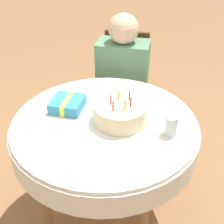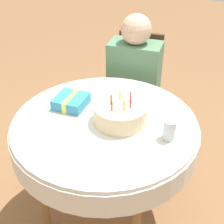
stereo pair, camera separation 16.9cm
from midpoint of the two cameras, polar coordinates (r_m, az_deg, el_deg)
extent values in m
plane|color=#8C603D|center=(2.26, -3.34, -17.80)|extent=(12.00, 12.00, 0.00)
cylinder|color=silver|center=(1.73, -4.16, -2.06)|extent=(1.03, 1.03, 0.02)
cylinder|color=silver|center=(1.78, -4.06, -4.13)|extent=(1.05, 1.05, 0.14)
cylinder|color=brown|center=(1.90, -14.80, -15.27)|extent=(0.05, 0.05, 0.75)
cylinder|color=brown|center=(1.76, 2.92, -19.00)|extent=(0.05, 0.05, 0.75)
cylinder|color=brown|center=(2.26, -8.59, -4.84)|extent=(0.05, 0.05, 0.75)
cylinder|color=brown|center=(2.14, 5.81, -7.07)|extent=(0.05, 0.05, 0.75)
cube|color=#4C331E|center=(2.51, -0.06, 2.22)|extent=(0.40, 0.40, 0.04)
cube|color=#4C331E|center=(2.54, 0.74, 9.32)|extent=(0.35, 0.04, 0.49)
cylinder|color=#4C331E|center=(2.54, -4.46, -3.89)|extent=(0.04, 0.04, 0.44)
cylinder|color=#4C331E|center=(2.49, 2.95, -4.81)|extent=(0.04, 0.04, 0.44)
cylinder|color=#4C331E|center=(2.80, -2.71, 0.19)|extent=(0.04, 0.04, 0.44)
cylinder|color=#4C331E|center=(2.75, 4.01, -0.56)|extent=(0.04, 0.04, 0.44)
cylinder|color=#DBB293|center=(2.52, -2.89, -3.68)|extent=(0.09, 0.09, 0.47)
cylinder|color=#DBB293|center=(2.49, 1.38, -4.20)|extent=(0.09, 0.09, 0.47)
cube|color=#568460|center=(2.38, -0.06, 7.37)|extent=(0.39, 0.23, 0.47)
sphere|color=#DBB293|center=(2.26, -0.07, 14.94)|extent=(0.22, 0.22, 0.22)
cube|color=white|center=(1.72, -1.35, -1.74)|extent=(0.34, 0.34, 0.00)
cylinder|color=beige|center=(1.69, -1.37, -0.24)|extent=(0.29, 0.29, 0.11)
cylinder|color=red|center=(1.63, 0.50, 1.73)|extent=(0.01, 0.01, 0.05)
cylinder|color=red|center=(1.69, 0.36, 3.02)|extent=(0.01, 0.01, 0.05)
cylinder|color=gold|center=(1.70, -1.60, 3.04)|extent=(0.01, 0.01, 0.05)
cylinder|color=red|center=(1.66, -3.12, 2.17)|extent=(0.01, 0.01, 0.05)
cylinder|color=red|center=(1.60, -2.81, 0.98)|extent=(0.01, 0.01, 0.05)
cylinder|color=gold|center=(1.61, -0.60, 1.20)|extent=(0.01, 0.01, 0.05)
cylinder|color=silver|center=(1.62, 7.85, -2.53)|extent=(0.07, 0.07, 0.11)
cube|color=teal|center=(1.84, -10.75, 1.36)|extent=(0.18, 0.18, 0.06)
cube|color=#EAE54C|center=(1.84, -10.75, 1.36)|extent=(0.03, 0.18, 0.07)
camera|label=1|loc=(0.08, -92.86, -1.93)|focal=50.00mm
camera|label=2|loc=(0.08, 87.14, 1.93)|focal=50.00mm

